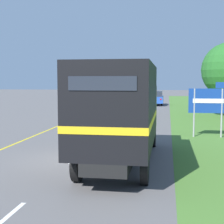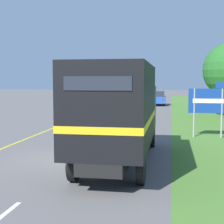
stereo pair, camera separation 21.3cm
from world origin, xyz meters
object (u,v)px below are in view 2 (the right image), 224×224
(horse_trailer_truck, at_px, (119,110))
(lead_car_silver_ahead, at_px, (140,92))
(lead_car_blue_ahead, at_px, (158,98))
(highway_sign, at_px, (209,102))
(lead_car_white, at_px, (102,107))

(horse_trailer_truck, distance_m, lead_car_silver_ahead, 46.47)
(horse_trailer_truck, bearing_deg, lead_car_blue_ahead, 89.61)
(highway_sign, bearing_deg, lead_car_blue_ahead, 98.55)
(horse_trailer_truck, height_order, lead_car_white, horse_trailer_truck)
(lead_car_white, xyz_separation_m, highway_sign, (7.31, -7.81, 0.93))
(lead_car_white, distance_m, lead_car_blue_ahead, 16.40)
(lead_car_blue_ahead, relative_size, lead_car_silver_ahead, 1.05)
(lead_car_blue_ahead, xyz_separation_m, lead_car_silver_ahead, (-3.66, 15.97, 0.11))
(horse_trailer_truck, distance_m, lead_car_white, 14.86)
(lead_car_silver_ahead, bearing_deg, lead_car_white, -90.13)
(lead_car_white, distance_m, lead_car_silver_ahead, 31.94)
(highway_sign, bearing_deg, lead_car_white, 133.11)
(horse_trailer_truck, height_order, lead_car_blue_ahead, horse_trailer_truck)
(lead_car_silver_ahead, height_order, highway_sign, highway_sign)
(lead_car_blue_ahead, distance_m, lead_car_silver_ahead, 16.38)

